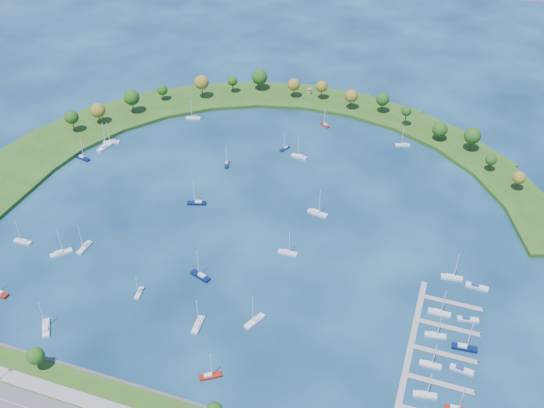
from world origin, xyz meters
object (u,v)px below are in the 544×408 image
(moored_boat_1, at_px, (23,241))
(moored_boat_3, at_px, (325,124))
(moored_boat_12, at_px, (287,252))
(moored_boat_16, at_px, (105,147))
(moored_boat_0, at_px, (139,292))
(moored_boat_4, at_px, (61,253))
(moored_boat_9, at_px, (197,202))
(moored_boat_6, at_px, (317,213))
(docked_boat_11, at_px, (477,287))
(docked_boat_8, at_px, (439,312))
(docked_boat_9, at_px, (468,319))
(docked_boat_5, at_px, (461,369))
(docked_boat_7, at_px, (464,347))
(docked_boat_10, at_px, (452,277))
(moored_boat_8, at_px, (227,164))
(moored_boat_2, at_px, (255,320))
(docked_boat_6, at_px, (435,335))
(moored_boat_13, at_px, (193,118))
(moored_boat_20, at_px, (46,328))
(moored_boat_7, at_px, (83,158))
(docked_boat_4, at_px, (430,364))
(harbor_tower, at_px, (309,92))
(moored_boat_5, at_px, (85,247))
(moored_boat_14, at_px, (198,324))
(docked_boat_2, at_px, (425,394))
(dock_system, at_px, (429,365))
(moored_boat_19, at_px, (200,275))
(moored_boat_21, at_px, (403,144))
(moored_boat_10, at_px, (285,148))
(moored_boat_18, at_px, (210,375))
(moored_boat_11, at_px, (111,142))

(moored_boat_1, height_order, moored_boat_3, moored_boat_1)
(moored_boat_12, distance_m, moored_boat_16, 127.85)
(moored_boat_0, height_order, moored_boat_4, moored_boat_4)
(moored_boat_0, height_order, moored_boat_9, moored_boat_9)
(moored_boat_6, distance_m, docked_boat_11, 76.75)
(docked_boat_8, xyz_separation_m, docked_boat_9, (10.47, 0.21, -0.33))
(docked_boat_5, bearing_deg, docked_boat_8, 119.46)
(docked_boat_7, xyz_separation_m, docked_boat_10, (-8.09, 35.35, -0.02))
(moored_boat_8, height_order, docked_boat_5, moored_boat_8)
(docked_boat_5, height_order, docked_boat_11, docked_boat_11)
(moored_boat_2, distance_m, docked_boat_6, 65.95)
(moored_boat_13, distance_m, moored_boat_20, 163.68)
(moored_boat_13, relative_size, moored_boat_16, 0.82)
(moored_boat_7, xyz_separation_m, docked_boat_4, (187.54, -75.92, -0.02))
(harbor_tower, height_order, moored_boat_3, moored_boat_3)
(moored_boat_5, height_order, moored_boat_6, moored_boat_6)
(moored_boat_16, distance_m, docked_boat_7, 208.01)
(harbor_tower, xyz_separation_m, docked_boat_7, (106.97, -169.65, -3.04))
(moored_boat_4, distance_m, moored_boat_14, 73.44)
(moored_boat_7, bearing_deg, moored_boat_1, -64.81)
(docked_boat_2, relative_size, docked_boat_8, 0.93)
(docked_boat_4, height_order, docked_boat_5, docked_boat_4)
(moored_boat_14, bearing_deg, docked_boat_6, -79.02)
(dock_system, xyz_separation_m, moored_boat_14, (-83.12, -9.40, 0.57))
(moored_boat_7, relative_size, docked_boat_6, 1.07)
(harbor_tower, xyz_separation_m, moored_boat_16, (-86.05, -92.11, -2.99))
(moored_boat_19, height_order, docked_boat_6, moored_boat_19)
(docked_boat_4, bearing_deg, moored_boat_9, 151.65)
(moored_boat_21, bearing_deg, moored_boat_12, 55.70)
(moored_boat_10, distance_m, moored_boat_18, 150.07)
(moored_boat_1, distance_m, docked_boat_9, 185.82)
(moored_boat_11, xyz_separation_m, moored_boat_14, (98.61, -104.29, 0.00))
(moored_boat_1, relative_size, moored_boat_2, 0.88)
(moored_boat_8, bearing_deg, moored_boat_21, 100.07)
(harbor_tower, distance_m, moored_boat_13, 72.90)
(moored_boat_13, bearing_deg, harbor_tower, -156.06)
(moored_boat_10, bearing_deg, moored_boat_8, -18.81)
(moored_boat_21, relative_size, docked_boat_10, 0.91)
(docked_boat_8, bearing_deg, moored_boat_7, 164.82)
(moored_boat_4, distance_m, docked_boat_5, 165.18)
(harbor_tower, relative_size, moored_boat_7, 0.32)
(moored_boat_8, height_order, moored_boat_10, moored_boat_8)
(moored_boat_20, bearing_deg, moored_boat_3, -52.72)
(moored_boat_4, xyz_separation_m, moored_boat_20, (19.17, -37.55, -0.01))
(docked_boat_4, xyz_separation_m, docked_boat_7, (10.47, 11.51, 0.06))
(moored_boat_5, distance_m, moored_boat_10, 118.38)
(docked_boat_6, height_order, docked_boat_7, docked_boat_7)
(moored_boat_13, xyz_separation_m, docked_boat_8, (151.66, -107.92, 0.00))
(docked_boat_2, xyz_separation_m, docked_boat_5, (10.46, 14.49, -0.29))
(moored_boat_19, xyz_separation_m, docked_boat_2, (93.36, -27.81, -0.06))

